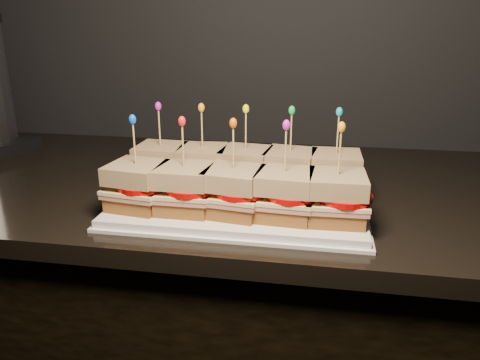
# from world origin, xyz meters

# --- Properties ---
(cabinet) EXTENTS (2.67, 0.64, 0.88)m
(cabinet) POSITION_xyz_m (-0.46, 1.67, 0.44)
(cabinet) COLOR black
(cabinet) RESTS_ON ground
(granite_slab) EXTENTS (2.71, 0.68, 0.03)m
(granite_slab) POSITION_xyz_m (-0.46, 1.67, 0.89)
(granite_slab) COLOR black
(granite_slab) RESTS_ON cabinet
(platter) EXTENTS (0.43, 0.27, 0.02)m
(platter) POSITION_xyz_m (-0.20, 1.52, 0.92)
(platter) COLOR white
(platter) RESTS_ON granite_slab
(platter_rim) EXTENTS (0.45, 0.28, 0.01)m
(platter_rim) POSITION_xyz_m (-0.20, 1.52, 0.91)
(platter_rim) COLOR white
(platter_rim) RESTS_ON granite_slab
(sandwich_0_bread_bot) EXTENTS (0.09, 0.09, 0.02)m
(sandwich_0_bread_bot) POSITION_xyz_m (-0.37, 1.58, 0.94)
(sandwich_0_bread_bot) COLOR #5B3716
(sandwich_0_bread_bot) RESTS_ON platter
(sandwich_0_ham) EXTENTS (0.10, 0.09, 0.01)m
(sandwich_0_ham) POSITION_xyz_m (-0.37, 1.58, 0.96)
(sandwich_0_ham) COLOR #BE5E53
(sandwich_0_ham) RESTS_ON sandwich_0_bread_bot
(sandwich_0_cheese) EXTENTS (0.10, 0.10, 0.01)m
(sandwich_0_cheese) POSITION_xyz_m (-0.37, 1.58, 0.96)
(sandwich_0_cheese) COLOR #F3DB95
(sandwich_0_cheese) RESTS_ON sandwich_0_ham
(sandwich_0_tomato) EXTENTS (0.09, 0.09, 0.01)m
(sandwich_0_tomato) POSITION_xyz_m (-0.35, 1.57, 0.97)
(sandwich_0_tomato) COLOR #C70706
(sandwich_0_tomato) RESTS_ON sandwich_0_cheese
(sandwich_0_bread_top) EXTENTS (0.09, 0.09, 0.03)m
(sandwich_0_bread_top) POSITION_xyz_m (-0.37, 1.58, 0.99)
(sandwich_0_bread_top) COLOR brown
(sandwich_0_bread_top) RESTS_ON sandwich_0_tomato
(sandwich_0_pick) EXTENTS (0.00, 0.00, 0.09)m
(sandwich_0_pick) POSITION_xyz_m (-0.37, 1.58, 1.04)
(sandwich_0_pick) COLOR tan
(sandwich_0_pick) RESTS_ON sandwich_0_bread_top
(sandwich_0_frill) EXTENTS (0.01, 0.01, 0.02)m
(sandwich_0_frill) POSITION_xyz_m (-0.37, 1.58, 1.08)
(sandwich_0_frill) COLOR #C319BD
(sandwich_0_frill) RESTS_ON sandwich_0_pick
(sandwich_1_bread_bot) EXTENTS (0.09, 0.09, 0.02)m
(sandwich_1_bread_bot) POSITION_xyz_m (-0.28, 1.58, 0.94)
(sandwich_1_bread_bot) COLOR #5B3716
(sandwich_1_bread_bot) RESTS_ON platter
(sandwich_1_ham) EXTENTS (0.10, 0.10, 0.01)m
(sandwich_1_ham) POSITION_xyz_m (-0.28, 1.58, 0.96)
(sandwich_1_ham) COLOR #BE5E53
(sandwich_1_ham) RESTS_ON sandwich_1_bread_bot
(sandwich_1_cheese) EXTENTS (0.10, 0.10, 0.01)m
(sandwich_1_cheese) POSITION_xyz_m (-0.28, 1.58, 0.96)
(sandwich_1_cheese) COLOR #F3DB95
(sandwich_1_cheese) RESTS_ON sandwich_1_ham
(sandwich_1_tomato) EXTENTS (0.09, 0.09, 0.01)m
(sandwich_1_tomato) POSITION_xyz_m (-0.27, 1.57, 0.97)
(sandwich_1_tomato) COLOR #C70706
(sandwich_1_tomato) RESTS_ON sandwich_1_cheese
(sandwich_1_bread_top) EXTENTS (0.09, 0.09, 0.03)m
(sandwich_1_bread_top) POSITION_xyz_m (-0.28, 1.58, 0.99)
(sandwich_1_bread_top) COLOR brown
(sandwich_1_bread_top) RESTS_ON sandwich_1_tomato
(sandwich_1_pick) EXTENTS (0.00, 0.00, 0.09)m
(sandwich_1_pick) POSITION_xyz_m (-0.28, 1.58, 1.04)
(sandwich_1_pick) COLOR tan
(sandwich_1_pick) RESTS_ON sandwich_1_bread_top
(sandwich_1_frill) EXTENTS (0.01, 0.01, 0.02)m
(sandwich_1_frill) POSITION_xyz_m (-0.28, 1.58, 1.08)
(sandwich_1_frill) COLOR #FDA00F
(sandwich_1_frill) RESTS_ON sandwich_1_pick
(sandwich_2_bread_bot) EXTENTS (0.10, 0.10, 0.02)m
(sandwich_2_bread_bot) POSITION_xyz_m (-0.20, 1.58, 0.94)
(sandwich_2_bread_bot) COLOR #5B3716
(sandwich_2_bread_bot) RESTS_ON platter
(sandwich_2_ham) EXTENTS (0.10, 0.10, 0.01)m
(sandwich_2_ham) POSITION_xyz_m (-0.20, 1.58, 0.96)
(sandwich_2_ham) COLOR #BE5E53
(sandwich_2_ham) RESTS_ON sandwich_2_bread_bot
(sandwich_2_cheese) EXTENTS (0.11, 0.10, 0.01)m
(sandwich_2_cheese) POSITION_xyz_m (-0.20, 1.58, 0.96)
(sandwich_2_cheese) COLOR #F3DB95
(sandwich_2_cheese) RESTS_ON sandwich_2_ham
(sandwich_2_tomato) EXTENTS (0.09, 0.09, 0.01)m
(sandwich_2_tomato) POSITION_xyz_m (-0.19, 1.57, 0.97)
(sandwich_2_tomato) COLOR #C70706
(sandwich_2_tomato) RESTS_ON sandwich_2_cheese
(sandwich_2_bread_top) EXTENTS (0.10, 0.10, 0.03)m
(sandwich_2_bread_top) POSITION_xyz_m (-0.20, 1.58, 0.99)
(sandwich_2_bread_top) COLOR brown
(sandwich_2_bread_top) RESTS_ON sandwich_2_tomato
(sandwich_2_pick) EXTENTS (0.00, 0.00, 0.09)m
(sandwich_2_pick) POSITION_xyz_m (-0.20, 1.58, 1.04)
(sandwich_2_pick) COLOR tan
(sandwich_2_pick) RESTS_ON sandwich_2_bread_top
(sandwich_2_frill) EXTENTS (0.01, 0.01, 0.02)m
(sandwich_2_frill) POSITION_xyz_m (-0.20, 1.58, 1.08)
(sandwich_2_frill) COLOR #EEFC0E
(sandwich_2_frill) RESTS_ON sandwich_2_pick
(sandwich_3_bread_bot) EXTENTS (0.10, 0.10, 0.02)m
(sandwich_3_bread_bot) POSITION_xyz_m (-0.12, 1.58, 0.94)
(sandwich_3_bread_bot) COLOR #5B3716
(sandwich_3_bread_bot) RESTS_ON platter
(sandwich_3_ham) EXTENTS (0.11, 0.10, 0.01)m
(sandwich_3_ham) POSITION_xyz_m (-0.12, 1.58, 0.96)
(sandwich_3_ham) COLOR #BE5E53
(sandwich_3_ham) RESTS_ON sandwich_3_bread_bot
(sandwich_3_cheese) EXTENTS (0.11, 0.11, 0.01)m
(sandwich_3_cheese) POSITION_xyz_m (-0.12, 1.58, 0.96)
(sandwich_3_cheese) COLOR #F3DB95
(sandwich_3_cheese) RESTS_ON sandwich_3_ham
(sandwich_3_tomato) EXTENTS (0.09, 0.09, 0.01)m
(sandwich_3_tomato) POSITION_xyz_m (-0.10, 1.57, 0.97)
(sandwich_3_tomato) COLOR #C70706
(sandwich_3_tomato) RESTS_ON sandwich_3_cheese
(sandwich_3_bread_top) EXTENTS (0.10, 0.10, 0.03)m
(sandwich_3_bread_top) POSITION_xyz_m (-0.12, 1.58, 0.99)
(sandwich_3_bread_top) COLOR brown
(sandwich_3_bread_top) RESTS_ON sandwich_3_tomato
(sandwich_3_pick) EXTENTS (0.00, 0.00, 0.09)m
(sandwich_3_pick) POSITION_xyz_m (-0.12, 1.58, 1.04)
(sandwich_3_pick) COLOR tan
(sandwich_3_pick) RESTS_ON sandwich_3_bread_top
(sandwich_3_frill) EXTENTS (0.01, 0.01, 0.02)m
(sandwich_3_frill) POSITION_xyz_m (-0.12, 1.58, 1.08)
(sandwich_3_frill) COLOR green
(sandwich_3_frill) RESTS_ON sandwich_3_pick
(sandwich_4_bread_bot) EXTENTS (0.09, 0.09, 0.02)m
(sandwich_4_bread_bot) POSITION_xyz_m (-0.03, 1.58, 0.94)
(sandwich_4_bread_bot) COLOR #5B3716
(sandwich_4_bread_bot) RESTS_ON platter
(sandwich_4_ham) EXTENTS (0.10, 0.09, 0.01)m
(sandwich_4_ham) POSITION_xyz_m (-0.03, 1.58, 0.96)
(sandwich_4_ham) COLOR #BE5E53
(sandwich_4_ham) RESTS_ON sandwich_4_bread_bot
(sandwich_4_cheese) EXTENTS (0.10, 0.09, 0.01)m
(sandwich_4_cheese) POSITION_xyz_m (-0.03, 1.58, 0.96)
(sandwich_4_cheese) COLOR #F3DB95
(sandwich_4_cheese) RESTS_ON sandwich_4_ham
(sandwich_4_tomato) EXTENTS (0.09, 0.09, 0.01)m
(sandwich_4_tomato) POSITION_xyz_m (-0.02, 1.57, 0.97)
(sandwich_4_tomato) COLOR #C70706
(sandwich_4_tomato) RESTS_ON sandwich_4_cheese
(sandwich_4_bread_top) EXTENTS (0.09, 0.09, 0.03)m
(sandwich_4_bread_top) POSITION_xyz_m (-0.03, 1.58, 0.99)
(sandwich_4_bread_top) COLOR brown
(sandwich_4_bread_top) RESTS_ON sandwich_4_tomato
(sandwich_4_pick) EXTENTS (0.00, 0.00, 0.09)m
(sandwich_4_pick) POSITION_xyz_m (-0.03, 1.58, 1.04)
(sandwich_4_pick) COLOR tan
(sandwich_4_pick) RESTS_ON sandwich_4_bread_top
(sandwich_4_frill) EXTENTS (0.01, 0.01, 0.02)m
(sandwich_4_frill) POSITION_xyz_m (-0.03, 1.58, 1.08)
(sandwich_4_frill) COLOR #1294BB
(sandwich_4_frill) RESTS_ON sandwich_4_pick
(sandwich_5_bread_bot) EXTENTS (0.10, 0.10, 0.02)m
(sandwich_5_bread_bot) POSITION_xyz_m (-0.37, 1.45, 0.94)
(sandwich_5_bread_bot) COLOR #5B3716
(sandwich_5_bread_bot) RESTS_ON platter
(sandwich_5_ham) EXTENTS (0.11, 0.10, 0.01)m
(sandwich_5_ham) POSITION_xyz_m (-0.37, 1.45, 0.96)
(sandwich_5_ham) COLOR #BE5E53
(sandwich_5_ham) RESTS_ON sandwich_5_bread_bot
(sandwich_5_cheese) EXTENTS (0.11, 0.11, 0.01)m
(sandwich_5_cheese) POSITION_xyz_m (-0.37, 1.45, 0.96)
(sandwich_5_cheese) COLOR #F3DB95
(sandwich_5_cheese) RESTS_ON sandwich_5_ham
(sandwich_5_tomato) EXTENTS (0.09, 0.09, 0.01)m
(sandwich_5_tomato) POSITION_xyz_m (-0.35, 1.45, 0.97)
(sandwich_5_tomato) COLOR #C70706
(sandwich_5_tomato) RESTS_ON sandwich_5_cheese
(sandwich_5_bread_top) EXTENTS (0.10, 0.10, 0.03)m
(sandwich_5_bread_top) POSITION_xyz_m (-0.37, 1.45, 0.99)
(sandwich_5_bread_top) COLOR brown
(sandwich_5_bread_top) RESTS_ON sandwich_5_tomato
(sandwich_5_pick) EXTENTS (0.00, 0.00, 0.09)m
(sandwich_5_pick) POSITION_xyz_m (-0.37, 1.45, 1.04)
(sandwich_5_pick) COLOR tan
(sandwich_5_pick) RESTS_ON sandwich_5_bread_top
(sandwich_5_frill) EXTENTS (0.01, 0.01, 0.02)m
(sandwich_5_frill) POSITION_xyz_m (-0.37, 1.45, 1.08)
(sandwich_5_frill) COLOR blue
(sandwich_5_frill) RESTS_ON sandwich_5_pick
(sandwich_6_bread_bot) EXTENTS (0.09, 0.09, 0.02)m
(sandwich_6_bread_bot) POSITION_xyz_m (-0.28, 1.45, 0.94)
(sandwich_6_bread_bot) COLOR #5B3716
(sandwich_6_bread_bot) RESTS_ON platter
(sandwich_6_ham) EXTENTS (0.10, 0.09, 0.01)m
(sandwich_6_ham) POSITION_xyz_m (-0.28, 1.45, 0.96)
(sandwich_6_ham) COLOR #BE5E53
(sandwich_6_ham) RESTS_ON sandwich_6_bread_bot
(sandwich_6_cheese) EXTENTS (0.10, 0.09, 0.01)m
(sandwich_6_cheese) POSITION_xyz_m (-0.28, 1.45, 0.96)
(sandwich_6_cheese) COLOR #F3DB95
(sandwich_6_cheese) RESTS_ON sandwich_6_ham
(sandwich_6_tomato) EXTENTS (0.09, 0.09, 0.01)m
(sandwich_6_tomato) POSITION_xyz_m (-0.27, 1.45, 0.97)
(sandwich_6_tomato) COLOR #C70706
(sandwich_6_tomato) RESTS_ON sandwich_6_cheese
(sandwich_6_bread_top) EXTENTS (0.09, 0.09, 0.03)m
(sandwich_6_bread_top) POSITION_xyz_m (-0.28, 1.45, 0.99)
(sandwich_6_bread_top) COLOR brown
(sandwich_6_bread_top) RESTS_ON sandwich_6_tomato
(sandwich_6_pick) EXTENTS (0.00, 0.00, 0.09)m
(sandwich_6_pick) POSITION_xyz_m (-0.28, 1.45, 1.04)
(sandwich_6_pick) COLOR tan
(sandwich_6_pick) RESTS_ON sandwich_6_bread_top
(sandwich_6_frill) EXTENTS (0.01, 0.01, 0.02)m
(sandwich_6_frill) POSITION_xyz_m (-0.28, 1.45, 1.08)
(sandwich_6_frill) COLOR red
(sandwich_6_frill) RESTS_ON sandwich_6_pick
(sandwich_7_bread_bot) EXTENTS (0.10, 0.10, 0.02)m
(sandwich_7_bread_bot) POSITION_xyz_m (-0.20, 1.45, 0.94)
(sandwich_7_bread_bot) COLOR #5B3716
(sandwich_7_bread_bot) RESTS_ON platter
(sandwich_7_ham) EXTENTS (0.11, 0.10, 0.01)m
(sandwich_7_ham) POSITION_xyz_m (-0.20, 1.45, 0.96)
(sandwich_7_ham) COLOR #BE5E53
(sandwich_7_ham) RESTS_ON sandwich_7_bread_bot
(sandwich_7_cheese) EXTENTS (0.11, 0.11, 0.01)m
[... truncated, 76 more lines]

